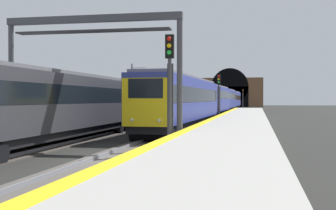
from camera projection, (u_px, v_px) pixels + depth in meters
The scene contains 12 objects.
ground_plane at pixel (113, 161), 17.75m from camera, with size 320.00×320.00×0.00m, color black.
platform_right at pixel (220, 151), 16.89m from camera, with size 112.00×4.24×1.04m, color #9E9B93.
platform_right_edge_strip at pixel (172, 136), 17.26m from camera, with size 112.00×0.50×0.01m, color yellow.
track_main_line at pixel (113, 160), 17.75m from camera, with size 160.00×2.93×0.21m.
train_main_approaching at pixel (218, 100), 65.02m from camera, with size 83.98×3.41×4.17m.
train_adjacent_platform at pixel (151, 101), 45.63m from camera, with size 63.91×2.93×4.87m.
railway_signal_near at pixel (170, 82), 19.61m from camera, with size 0.39×0.38×5.35m.
railway_signal_mid at pixel (219, 94), 44.51m from camera, with size 0.39×0.38×4.98m.
railway_signal_far at pixel (243, 97), 118.48m from camera, with size 0.39×0.38×5.13m.
overhead_signal_gantry at pixel (92, 46), 22.38m from camera, with size 0.70×9.28×6.72m.
tunnel_portal at pixel (230, 92), 135.24m from camera, with size 2.40×19.88×11.81m.
catenary_mast_near at pixel (132, 89), 63.11m from camera, with size 0.22×2.12×7.51m.
Camera 1 is at (-16.93, -5.65, 2.51)m, focal length 47.41 mm.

